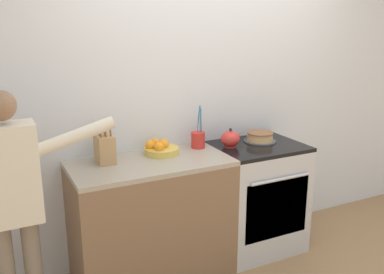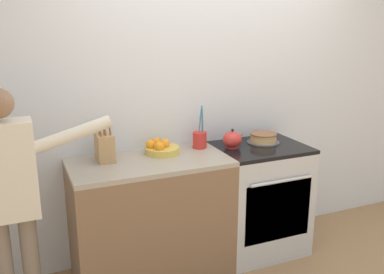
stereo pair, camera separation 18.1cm
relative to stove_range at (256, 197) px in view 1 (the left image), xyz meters
The scene contains 10 objects.
ground_plane 0.62m from the stove_range, 134.98° to the right, with size 16.00×16.00×0.00m, color #93704C.
wall_back 0.94m from the stove_range, 132.58° to the left, with size 8.00×0.04×2.60m.
counter_cabinet 0.95m from the stove_range, behind, with size 1.17×0.59×0.93m.
stove_range is the anchor object (origin of this frame).
layer_cake 0.51m from the stove_range, 47.75° to the left, with size 0.27×0.27×0.08m.
tea_kettle 0.58m from the stove_range, 164.87° to the left, with size 0.19×0.15×0.15m.
knife_block 1.38m from the stove_range, behind, with size 0.12×0.18×0.30m.
utensil_crock 0.74m from the stove_range, 162.18° to the left, with size 0.11×0.11×0.34m.
fruit_bowl 0.97m from the stove_range, behind, with size 0.26×0.26×0.11m.
person_baker 1.96m from the stove_range, behind, with size 0.90×0.20×1.54m.
Camera 1 is at (-1.70, -2.48, 1.92)m, focal length 40.00 mm.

